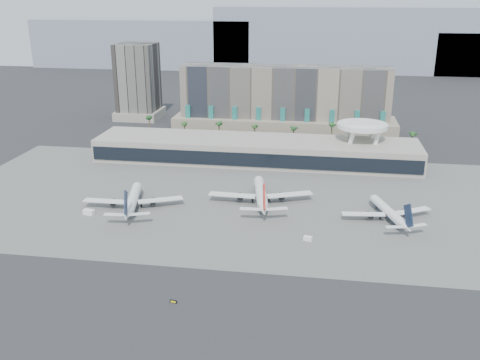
# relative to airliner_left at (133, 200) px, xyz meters

# --- Properties ---
(ground) EXTENTS (900.00, 900.00, 0.00)m
(ground) POSITION_rel_airliner_left_xyz_m (42.27, -36.72, -3.74)
(ground) COLOR #232326
(ground) RESTS_ON ground
(apron_pad) EXTENTS (260.00, 130.00, 0.06)m
(apron_pad) POSITION_rel_airliner_left_xyz_m (42.27, 18.28, -3.71)
(apron_pad) COLOR #5B5B59
(apron_pad) RESTS_ON ground
(mountain_ridge) EXTENTS (680.00, 60.00, 70.00)m
(mountain_ridge) POSITION_rel_airliner_left_xyz_m (70.14, 433.28, 26.15)
(mountain_ridge) COLOR gray
(mountain_ridge) RESTS_ON ground
(hotel) EXTENTS (140.00, 30.00, 42.00)m
(hotel) POSITION_rel_airliner_left_xyz_m (52.27, 137.69, 13.07)
(hotel) COLOR gray
(hotel) RESTS_ON ground
(office_tower) EXTENTS (30.00, 30.00, 52.00)m
(office_tower) POSITION_rel_airliner_left_xyz_m (-52.73, 163.28, 19.20)
(office_tower) COLOR black
(office_tower) RESTS_ON ground
(terminal) EXTENTS (170.00, 32.50, 14.50)m
(terminal) POSITION_rel_airliner_left_xyz_m (42.27, 73.12, 2.77)
(terminal) COLOR #AAA396
(terminal) RESTS_ON ground
(saucer_structure) EXTENTS (26.00, 26.00, 21.89)m
(saucer_structure) POSITION_rel_airliner_left_xyz_m (97.27, 79.28, 14.71)
(saucer_structure) COLOR white
(saucer_structure) RESTS_ON ground
(palm_row) EXTENTS (157.80, 2.80, 13.10)m
(palm_row) POSITION_rel_airliner_left_xyz_m (49.27, 108.28, 6.75)
(palm_row) COLOR brown
(palm_row) RESTS_ON ground
(airliner_left) EXTENTS (40.82, 42.42, 14.84)m
(airliner_left) POSITION_rel_airliner_left_xyz_m (0.00, 0.00, 0.00)
(airliner_left) COLOR white
(airliner_left) RESTS_ON ground
(airliner_centre) EXTENTS (44.34, 46.03, 16.00)m
(airliner_centre) POSITION_rel_airliner_left_xyz_m (52.14, 14.14, 0.29)
(airliner_centre) COLOR white
(airliner_centre) RESTS_ON ground
(airliner_right) EXTENTS (35.93, 37.17, 13.29)m
(airliner_right) POSITION_rel_airliner_left_xyz_m (104.21, 4.05, -0.39)
(airliner_right) COLOR white
(airliner_right) RESTS_ON ground
(service_vehicle_a) EXTENTS (4.78, 3.00, 2.17)m
(service_vehicle_a) POSITION_rel_airliner_left_xyz_m (-15.36, -9.51, -2.66)
(service_vehicle_a) COLOR white
(service_vehicle_a) RESTS_ON ground
(service_vehicle_b) EXTENTS (3.36, 2.40, 1.56)m
(service_vehicle_b) POSITION_rel_airliner_left_xyz_m (73.43, -19.90, -2.96)
(service_vehicle_b) COLOR white
(service_vehicle_b) RESTS_ON ground
(taxiway_sign) EXTENTS (2.15, 0.61, 0.97)m
(taxiway_sign) POSITION_rel_airliner_left_xyz_m (36.23, -67.68, -3.26)
(taxiway_sign) COLOR black
(taxiway_sign) RESTS_ON ground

